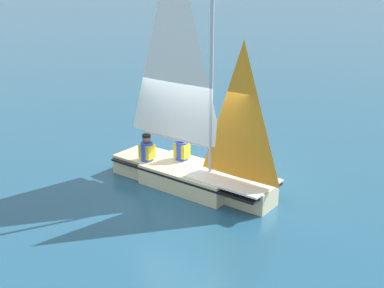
{
  "coord_description": "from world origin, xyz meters",
  "views": [
    {
      "loc": [
        -10.12,
        3.44,
        4.87
      ],
      "look_at": [
        0.0,
        0.0,
        1.09
      ],
      "focal_mm": 45.0,
      "sensor_mm": 36.0,
      "label": 1
    }
  ],
  "objects": [
    {
      "name": "sailboat_main",
      "position": [
        0.03,
        0.02,
        0.85
      ],
      "size": [
        4.19,
        3.43,
        5.96
      ],
      "rotation": [
        0.0,
        0.0,
        3.74
      ],
      "color": "beige",
      "rests_on": "ground_plane"
    },
    {
      "name": "sailor_crew",
      "position": [
        0.81,
        0.9,
        0.63
      ],
      "size": [
        0.43,
        0.42,
        1.16
      ],
      "rotation": [
        0.0,
        0.0,
        3.74
      ],
      "color": "black",
      "rests_on": "ground_plane"
    },
    {
      "name": "sailor_helm",
      "position": [
        0.59,
        0.07,
        0.62
      ],
      "size": [
        0.43,
        0.42,
        1.16
      ],
      "rotation": [
        0.0,
        0.0,
        3.74
      ],
      "color": "black",
      "rests_on": "ground_plane"
    },
    {
      "name": "ground_plane",
      "position": [
        0.0,
        0.0,
        0.0
      ],
      "size": [
        260.0,
        260.0,
        0.0
      ],
      "primitive_type": "plane",
      "color": "#235675"
    }
  ]
}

